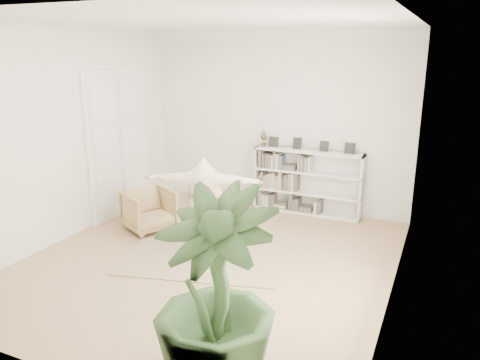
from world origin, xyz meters
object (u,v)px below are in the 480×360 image
at_px(rocker_board, 206,250).
at_px(person, 205,202).
at_px(bookshelf, 307,183).
at_px(houseplant, 215,297).
at_px(armchair, 149,210).

height_order(rocker_board, person, person).
height_order(bookshelf, person, person).
relative_size(rocker_board, houseplant, 0.25).
relative_size(armchair, person, 0.44).
bearing_deg(person, rocker_board, -28.40).
bearing_deg(houseplant, armchair, 133.09).
distance_m(armchair, rocker_board, 1.57).
bearing_deg(bookshelf, rocker_board, -109.48).
xyz_separation_m(rocker_board, houseplant, (1.61, -2.76, 0.97)).
relative_size(armchair, rocker_board, 1.58).
relative_size(bookshelf, houseplant, 1.06).
height_order(bookshelf, houseplant, houseplant).
bearing_deg(rocker_board, houseplant, -74.10).
height_order(bookshelf, armchair, bookshelf).
distance_m(armchair, person, 1.62).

